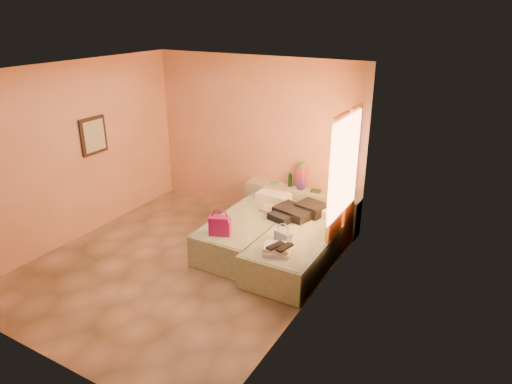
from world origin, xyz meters
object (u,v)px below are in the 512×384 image
(towel_stack, at_px, (277,250))
(bed_left, at_px, (250,231))
(headboard_ledge, at_px, (301,207))
(flower_vase, at_px, (344,190))
(water_bottle, at_px, (290,180))
(bed_right, at_px, (299,248))
(magenta_handbag, at_px, (220,225))
(blue_handbag, at_px, (283,237))
(green_book, at_px, (316,191))

(towel_stack, bearing_deg, bed_left, 137.87)
(towel_stack, bearing_deg, headboard_ledge, 105.21)
(flower_vase, bearing_deg, water_bottle, 178.78)
(bed_left, height_order, bed_right, same)
(bed_left, bearing_deg, towel_stack, -42.65)
(bed_left, relative_size, water_bottle, 8.35)
(towel_stack, bearing_deg, magenta_handbag, 175.43)
(headboard_ledge, xyz_separation_m, blue_handbag, (0.44, -1.57, 0.26))
(bed_left, distance_m, flower_vase, 1.66)
(bed_right, distance_m, green_book, 1.34)
(bed_left, xyz_separation_m, flower_vase, (1.12, 1.10, 0.53))
(green_book, distance_m, flower_vase, 0.51)
(bed_right, bearing_deg, blue_handbag, -103.16)
(green_book, bearing_deg, blue_handbag, -95.79)
(headboard_ledge, relative_size, bed_left, 1.02)
(bed_right, xyz_separation_m, flower_vase, (0.22, 1.23, 0.53))
(headboard_ledge, height_order, water_bottle, water_bottle)
(headboard_ledge, relative_size, green_book, 11.85)
(flower_vase, bearing_deg, magenta_handbag, -123.20)
(green_book, relative_size, flower_vase, 0.64)
(bed_right, bearing_deg, flower_vase, 79.53)
(bed_left, distance_m, bed_right, 0.91)
(headboard_ledge, xyz_separation_m, flower_vase, (0.74, 0.03, 0.46))
(green_book, height_order, blue_handbag, green_book)
(green_book, bearing_deg, water_bottle, 166.24)
(magenta_handbag, bearing_deg, flower_vase, 33.25)
(bed_left, bearing_deg, blue_handbag, -31.83)
(magenta_handbag, relative_size, towel_stack, 0.87)
(blue_handbag, bearing_deg, bed_right, 95.49)
(green_book, bearing_deg, magenta_handbag, -123.60)
(bed_left, relative_size, flower_vase, 7.44)
(headboard_ledge, xyz_separation_m, towel_stack, (0.51, -1.87, 0.23))
(water_bottle, height_order, magenta_handbag, water_bottle)
(magenta_handbag, distance_m, blue_handbag, 0.93)
(blue_handbag, bearing_deg, bed_left, 166.82)
(blue_handbag, bearing_deg, headboard_ledge, 123.84)
(green_book, height_order, towel_stack, green_book)
(bed_right, xyz_separation_m, green_book, (-0.28, 1.24, 0.41))
(water_bottle, xyz_separation_m, green_book, (0.48, -0.01, -0.11))
(headboard_ledge, height_order, blue_handbag, blue_handbag)
(bed_right, relative_size, towel_stack, 5.71)
(bed_right, xyz_separation_m, water_bottle, (-0.76, 1.25, 0.52))
(bed_left, relative_size, green_book, 11.56)
(bed_right, height_order, water_bottle, water_bottle)
(water_bottle, relative_size, green_book, 1.38)
(bed_right, xyz_separation_m, blue_handbag, (-0.08, -0.37, 0.33))
(headboard_ledge, bearing_deg, bed_left, -109.24)
(bed_right, relative_size, water_bottle, 8.35)
(bed_right, bearing_deg, green_book, 102.24)
(magenta_handbag, xyz_separation_m, towel_stack, (0.96, -0.08, -0.09))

